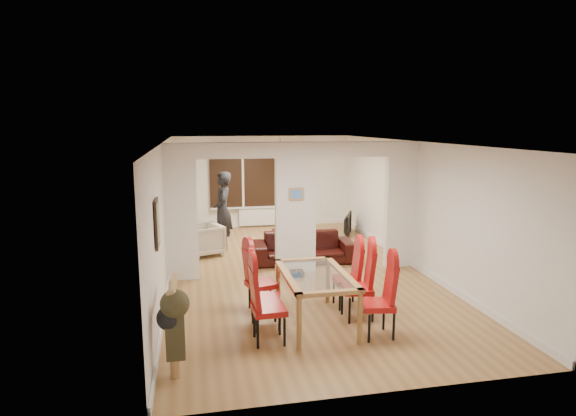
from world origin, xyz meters
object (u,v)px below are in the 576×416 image
object	(u,v)px
dining_table	(315,298)
bottle	(301,224)
bowl	(302,227)
dining_chair_lc	(261,279)
dining_chair_rb	(358,283)
sofa	(303,247)
person	(223,211)
coffee_table	(295,234)
dining_chair_rc	(347,276)
armchair	(204,240)
dining_chair_la	(269,303)
dining_chair_ra	(377,299)
dining_chair_lb	(266,293)
television	(345,224)

from	to	relation	value
dining_table	bottle	bearing A→B (deg)	79.56
bottle	bowl	world-z (taller)	bottle
dining_chair_lc	dining_table	bearing A→B (deg)	-55.06
dining_table	dining_chair_rb	distance (m)	0.70
sofa	bowl	size ratio (longest dim) A/B	9.11
dining_table	dining_chair_lc	size ratio (longest dim) A/B	1.57
dining_chair_lc	person	size ratio (longest dim) A/B	0.58
coffee_table	person	bearing A→B (deg)	-162.16
person	coffee_table	bearing A→B (deg)	109.97
coffee_table	dining_chair_rb	bearing A→B (deg)	-91.52
dining_chair_rc	bowl	world-z (taller)	dining_chair_rc
dining_chair_rb	dining_chair_rc	size ratio (longest dim) A/B	1.08
dining_chair_lc	coffee_table	xyz separation A→B (m)	(1.54, 4.61, -0.41)
dining_chair_rc	sofa	size ratio (longest dim) A/B	0.48
armchair	coffee_table	size ratio (longest dim) A/B	0.70
dining_chair_la	person	distance (m)	5.13
dining_chair_ra	dining_chair_rb	size ratio (longest dim) A/B	0.98
dining_chair_rb	armchair	world-z (taller)	dining_chair_rb
dining_chair_rc	armchair	xyz separation A→B (m)	(-2.20, 3.61, -0.17)
dining_chair_la	dining_chair_ra	xyz separation A→B (m)	(1.51, -0.12, -0.00)
dining_table	dining_chair_rc	xyz separation A→B (m)	(0.68, 0.56, 0.13)
dining_chair_lb	dining_chair_rc	bearing A→B (deg)	33.90
dining_table	dining_chair_la	xyz separation A→B (m)	(-0.77, -0.48, 0.16)
dining_chair_ra	bowl	world-z (taller)	dining_chair_ra
dining_chair_rb	dining_chair_ra	bearing A→B (deg)	-74.03
dining_chair_lc	dining_chair_rb	world-z (taller)	dining_chair_rb
dining_chair_lc	dining_chair_ra	size ratio (longest dim) A/B	0.97
dining_chair_lb	bowl	bearing A→B (deg)	83.81
dining_chair_rc	television	xyz separation A→B (m)	(1.56, 4.91, -0.23)
bottle	dining_chair_la	bearing A→B (deg)	-106.99
dining_chair_lc	dining_chair_rc	bearing A→B (deg)	-16.61
person	dining_chair_la	bearing A→B (deg)	5.33
dining_chair_rc	person	world-z (taller)	person
dining_chair_ra	bottle	world-z (taller)	dining_chair_ra
sofa	coffee_table	world-z (taller)	sofa
person	coffee_table	size ratio (longest dim) A/B	1.68
armchair	dining_chair_la	bearing A→B (deg)	-11.40
dining_chair_la	person	bearing A→B (deg)	90.83
dining_chair_lb	bottle	bearing A→B (deg)	84.06
dining_chair_ra	dining_chair_lc	bearing A→B (deg)	148.95
dining_chair_ra	person	bearing A→B (deg)	117.78
sofa	bowl	distance (m)	2.17
person	television	distance (m)	3.46
bottle	dining_chair_lc	bearing A→B (deg)	-110.19
dining_chair_la	dining_chair_lc	distance (m)	1.10
dining_chair_la	television	world-z (taller)	dining_chair_la
dining_table	dining_chair_rb	xyz separation A→B (m)	(0.68, 0.06, 0.17)
dining_table	bowl	size ratio (longest dim) A/B	7.09
dining_chair_la	bottle	size ratio (longest dim) A/B	3.72
dining_chair_rb	bowl	size ratio (longest dim) A/B	4.73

